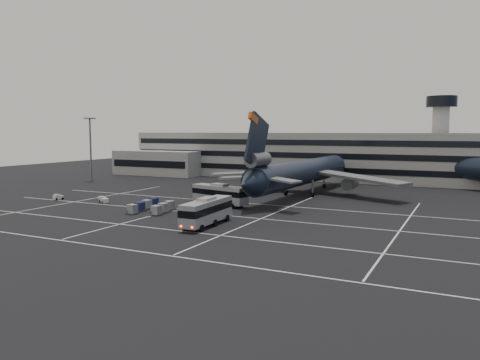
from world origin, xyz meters
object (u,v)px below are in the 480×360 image
Objects in this scene: bus_near at (207,210)px; bus_far at (220,194)px; tug_a at (58,197)px; trijet_main at (302,172)px; uld_cluster at (152,207)px.

bus_near is 19.56m from bus_far.
bus_near is at bearing -4.57° from tug_a.
trijet_main is 4.58× the size of bus_near.
bus_near is (-1.98, -38.91, -2.84)m from trijet_main.
trijet_main reaches higher than uld_cluster.
trijet_main reaches higher than tug_a.
tug_a is at bearing 174.33° from uld_cluster.
uld_cluster is at bearing 2.54° from tug_a.
tug_a is 26.60m from uld_cluster.
trijet_main is 23.17m from bus_far.
trijet_main is 27.40× the size of tug_a.
trijet_main is at bearing 61.14° from uld_cluster.
bus_near is at bearing -144.11° from bus_far.
uld_cluster is at bearing 153.40° from bus_near.
trijet_main is at bearing 84.38° from bus_near.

